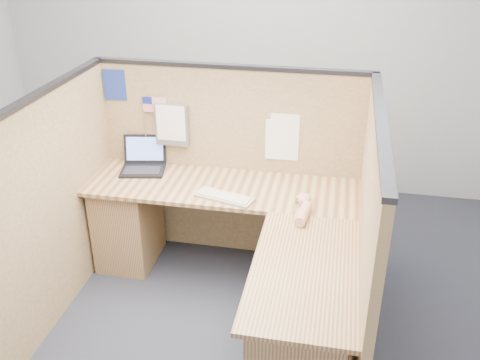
% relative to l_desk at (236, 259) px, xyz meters
% --- Properties ---
extents(floor, '(5.00, 5.00, 0.00)m').
position_rel_l_desk_xyz_m(floor, '(-0.18, -0.29, -0.39)').
color(floor, '#1F212C').
rests_on(floor, ground).
extents(wall_back, '(5.00, 0.00, 5.00)m').
position_rel_l_desk_xyz_m(wall_back, '(-0.18, 1.96, 1.01)').
color(wall_back, '#A6A9AB').
rests_on(wall_back, floor).
extents(cubicle_partitions, '(2.06, 1.83, 1.53)m').
position_rel_l_desk_xyz_m(cubicle_partitions, '(-0.18, 0.14, 0.38)').
color(cubicle_partitions, brown).
rests_on(cubicle_partitions, floor).
extents(l_desk, '(1.95, 1.75, 0.73)m').
position_rel_l_desk_xyz_m(l_desk, '(0.00, 0.00, 0.00)').
color(l_desk, brown).
rests_on(l_desk, floor).
extents(laptop, '(0.36, 0.36, 0.23)m').
position_rel_l_desk_xyz_m(laptop, '(-0.82, 0.57, 0.39)').
color(laptop, black).
rests_on(laptop, l_desk).
extents(keyboard, '(0.43, 0.24, 0.03)m').
position_rel_l_desk_xyz_m(keyboard, '(-0.13, 0.21, 0.35)').
color(keyboard, gray).
rests_on(keyboard, l_desk).
extents(mouse, '(0.11, 0.08, 0.04)m').
position_rel_l_desk_xyz_m(mouse, '(0.41, 0.25, 0.36)').
color(mouse, silver).
rests_on(mouse, l_desk).
extents(hand_forearm, '(0.11, 0.37, 0.08)m').
position_rel_l_desk_xyz_m(hand_forearm, '(0.42, 0.11, 0.37)').
color(hand_forearm, tan).
rests_on(hand_forearm, l_desk).
extents(blue_poster, '(0.17, 0.01, 0.23)m').
position_rel_l_desk_xyz_m(blue_poster, '(-1.06, 0.68, 0.95)').
color(blue_poster, navy).
rests_on(blue_poster, cubicle_partitions).
extents(american_flag, '(0.19, 0.01, 0.32)m').
position_rel_l_desk_xyz_m(american_flag, '(-0.77, 0.67, 0.81)').
color(american_flag, olive).
rests_on(american_flag, cubicle_partitions).
extents(file_holder, '(0.25, 0.05, 0.32)m').
position_rel_l_desk_xyz_m(file_holder, '(-0.62, 0.66, 0.68)').
color(file_holder, slate).
rests_on(file_holder, cubicle_partitions).
extents(paper_left, '(0.21, 0.01, 0.27)m').
position_rel_l_desk_xyz_m(paper_left, '(0.22, 0.68, 0.67)').
color(paper_left, white).
rests_on(paper_left, cubicle_partitions).
extents(paper_right, '(0.24, 0.01, 0.31)m').
position_rel_l_desk_xyz_m(paper_right, '(0.20, 0.68, 0.60)').
color(paper_right, white).
rests_on(paper_right, cubicle_partitions).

